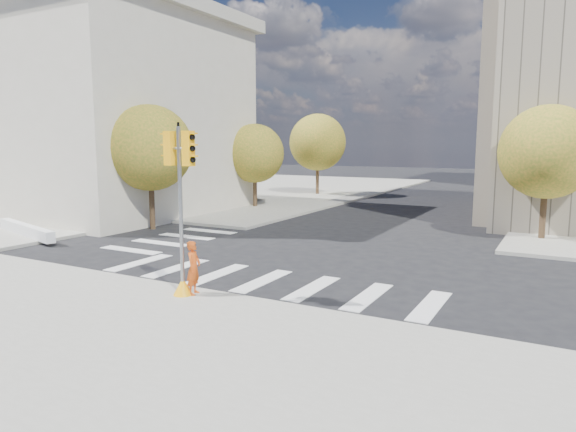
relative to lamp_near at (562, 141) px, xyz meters
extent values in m
plane|color=black|center=(-8.00, -14.00, -4.58)|extent=(160.00, 160.00, 0.00)
cube|color=gray|center=(-28.00, 12.00, -4.50)|extent=(28.00, 40.00, 0.15)
cube|color=beige|center=(-28.00, -6.00, 1.42)|extent=(18.00, 14.00, 12.00)
cube|color=#B2AD9E|center=(-28.00, -6.00, 7.72)|extent=(19.00, 15.00, 0.80)
cylinder|color=#382616|center=(-18.50, -10.00, -3.35)|extent=(0.28, 0.28, 2.45)
sphere|color=#45621C|center=(-18.50, -10.00, -0.37)|extent=(4.40, 4.40, 4.40)
cylinder|color=#382616|center=(-18.50, 0.00, -3.49)|extent=(0.28, 0.28, 2.17)
sphere|color=#45621C|center=(-18.50, 0.00, -0.81)|extent=(4.00, 4.00, 4.00)
cylinder|color=#382616|center=(-18.50, 10.00, -3.27)|extent=(0.28, 0.28, 2.62)
sphere|color=#45621C|center=(-18.50, 10.00, -0.03)|extent=(4.80, 4.80, 4.80)
cylinder|color=#382616|center=(-0.50, -4.00, -3.39)|extent=(0.28, 0.28, 2.38)
sphere|color=#45621C|center=(-0.50, -4.00, -0.52)|extent=(4.20, 4.20, 4.20)
cylinder|color=#382616|center=(-0.50, 8.00, -3.32)|extent=(0.28, 0.28, 2.52)
sphere|color=#45621C|center=(-0.50, 8.00, -0.22)|extent=(4.60, 4.60, 4.60)
cylinder|color=#382616|center=(-0.50, 20.00, -3.44)|extent=(0.28, 0.28, 2.27)
sphere|color=#45621C|center=(-0.50, 20.00, -0.70)|extent=(4.00, 4.00, 4.00)
cylinder|color=black|center=(0.00, 0.00, -0.43)|extent=(0.12, 0.12, 8.00)
cube|color=black|center=(0.00, 0.00, 3.57)|extent=(0.35, 0.18, 0.22)
cylinder|color=black|center=(0.00, 14.00, -0.43)|extent=(0.12, 0.12, 8.00)
cube|color=black|center=(0.00, 14.00, 3.57)|extent=(0.35, 0.18, 0.22)
cone|color=#FFAA0D|center=(-9.04, -18.80, -4.18)|extent=(0.56, 0.56, 0.50)
cylinder|color=gray|center=(-9.04, -18.80, -2.06)|extent=(0.11, 0.11, 4.75)
cylinder|color=black|center=(-9.04, -18.80, 0.37)|extent=(0.07, 0.07, 0.12)
cylinder|color=gray|center=(-9.04, -18.80, -0.28)|extent=(0.90, 0.19, 0.06)
cube|color=#FFAA0D|center=(-9.41, -18.75, -0.28)|extent=(0.33, 0.26, 0.95)
cube|color=#FFAA0D|center=(-8.66, -18.86, -0.28)|extent=(0.33, 0.26, 0.95)
imported|color=#D04C13|center=(-8.80, -18.60, -3.66)|extent=(0.51, 0.64, 1.54)
cube|color=white|center=(-21.89, -14.84, -4.18)|extent=(5.89, 2.00, 0.50)
camera|label=1|loc=(0.40, -29.81, -0.15)|focal=32.00mm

